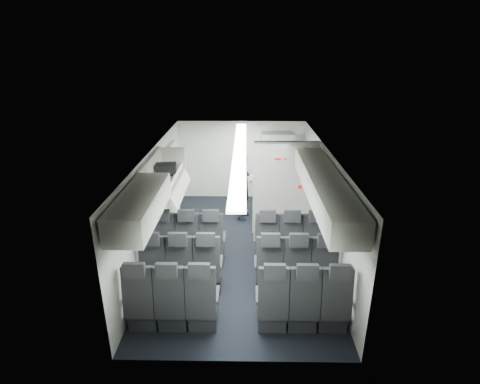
{
  "coord_description": "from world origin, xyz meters",
  "views": [
    {
      "loc": [
        0.11,
        -6.9,
        4.01
      ],
      "look_at": [
        0.0,
        0.4,
        1.15
      ],
      "focal_mm": 28.0,
      "sensor_mm": 36.0,
      "label": 1
    }
  ],
  "objects_px": {
    "flight_attendant": "(243,185)",
    "seat_row_mid": "(238,271)",
    "boarding_door": "(173,182)",
    "seat_row_rear": "(237,305)",
    "galley_unit": "(277,168)",
    "carry_on_bag": "(166,169)",
    "seat_row_front": "(239,245)"
  },
  "relations": [
    {
      "from": "flight_attendant",
      "to": "seat_row_front",
      "type": "bearing_deg",
      "value": -168.44
    },
    {
      "from": "seat_row_rear",
      "to": "boarding_door",
      "type": "relative_size",
      "value": 1.79
    },
    {
      "from": "boarding_door",
      "to": "flight_attendant",
      "type": "distance_m",
      "value": 1.7
    },
    {
      "from": "galley_unit",
      "to": "boarding_door",
      "type": "bearing_deg",
      "value": -155.72
    },
    {
      "from": "boarding_door",
      "to": "carry_on_bag",
      "type": "bearing_deg",
      "value": -82.25
    },
    {
      "from": "seat_row_front",
      "to": "seat_row_mid",
      "type": "distance_m",
      "value": 0.9
    },
    {
      "from": "seat_row_front",
      "to": "seat_row_rear",
      "type": "relative_size",
      "value": 1.0
    },
    {
      "from": "galley_unit",
      "to": "carry_on_bag",
      "type": "relative_size",
      "value": 4.92
    },
    {
      "from": "galley_unit",
      "to": "flight_attendant",
      "type": "distance_m",
      "value": 1.43
    },
    {
      "from": "boarding_door",
      "to": "flight_attendant",
      "type": "relative_size",
      "value": 1.07
    },
    {
      "from": "seat_row_mid",
      "to": "galley_unit",
      "type": "xyz_separation_m",
      "value": [
        0.95,
        4.15,
        0.55
      ]
    },
    {
      "from": "seat_row_mid",
      "to": "galley_unit",
      "type": "height_order",
      "value": "galley_unit"
    },
    {
      "from": "seat_row_rear",
      "to": "galley_unit",
      "type": "height_order",
      "value": "galley_unit"
    },
    {
      "from": "boarding_door",
      "to": "flight_attendant",
      "type": "xyz_separation_m",
      "value": [
        1.69,
        0.05,
        -0.09
      ]
    },
    {
      "from": "seat_row_front",
      "to": "galley_unit",
      "type": "xyz_separation_m",
      "value": [
        0.95,
        3.25,
        0.55
      ]
    },
    {
      "from": "galley_unit",
      "to": "seat_row_front",
      "type": "bearing_deg",
      "value": -106.28
    },
    {
      "from": "seat_row_front",
      "to": "carry_on_bag",
      "type": "xyz_separation_m",
      "value": [
        -1.42,
        0.5,
        1.38
      ]
    },
    {
      "from": "galley_unit",
      "to": "boarding_door",
      "type": "xyz_separation_m",
      "value": [
        -2.59,
        -1.17,
        0.0
      ]
    },
    {
      "from": "seat_row_front",
      "to": "boarding_door",
      "type": "height_order",
      "value": "boarding_door"
    },
    {
      "from": "seat_row_front",
      "to": "galley_unit",
      "type": "distance_m",
      "value": 3.43
    },
    {
      "from": "boarding_door",
      "to": "carry_on_bag",
      "type": "relative_size",
      "value": 4.81
    },
    {
      "from": "seat_row_rear",
      "to": "flight_attendant",
      "type": "height_order",
      "value": "flight_attendant"
    },
    {
      "from": "boarding_door",
      "to": "seat_row_mid",
      "type": "bearing_deg",
      "value": -61.23
    },
    {
      "from": "seat_row_rear",
      "to": "carry_on_bag",
      "type": "distance_m",
      "value": 3.04
    },
    {
      "from": "flight_attendant",
      "to": "carry_on_bag",
      "type": "xyz_separation_m",
      "value": [
        -1.48,
        -1.64,
        0.91
      ]
    },
    {
      "from": "seat_row_front",
      "to": "carry_on_bag",
      "type": "height_order",
      "value": "carry_on_bag"
    },
    {
      "from": "seat_row_rear",
      "to": "boarding_door",
      "type": "bearing_deg",
      "value": 112.87
    },
    {
      "from": "flight_attendant",
      "to": "seat_row_mid",
      "type": "bearing_deg",
      "value": -168.0
    },
    {
      "from": "boarding_door",
      "to": "carry_on_bag",
      "type": "height_order",
      "value": "carry_on_bag"
    },
    {
      "from": "seat_row_rear",
      "to": "galley_unit",
      "type": "xyz_separation_m",
      "value": [
        0.95,
        5.05,
        0.55
      ]
    },
    {
      "from": "boarding_door",
      "to": "flight_attendant",
      "type": "height_order",
      "value": "boarding_door"
    },
    {
      "from": "seat_row_rear",
      "to": "flight_attendant",
      "type": "xyz_separation_m",
      "value": [
        0.06,
        3.94,
        0.46
      ]
    }
  ]
}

